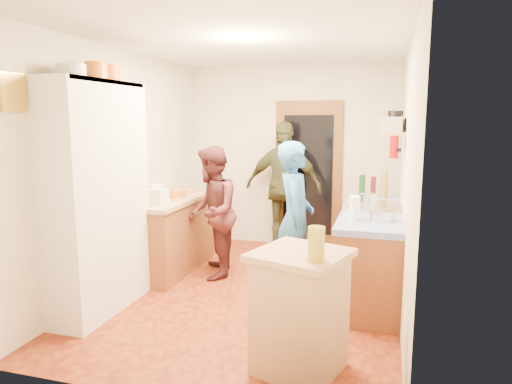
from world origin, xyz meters
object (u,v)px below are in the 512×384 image
at_px(person_left, 214,212).
at_px(person_hob, 298,220).
at_px(person_back, 284,187).
at_px(right_counter_base, 371,251).
at_px(island_base, 300,315).
at_px(hutch_body, 98,198).

bearing_deg(person_left, person_hob, 54.22).
height_order(person_hob, person_back, person_back).
bearing_deg(right_counter_base, person_hob, -149.12).
relative_size(island_base, person_back, 0.47).
xyz_separation_m(hutch_body, person_back, (1.27, 2.46, -0.19)).
bearing_deg(person_hob, hutch_body, 104.96).
distance_m(right_counter_base, person_back, 1.76).
distance_m(island_base, person_back, 3.17).
height_order(hutch_body, right_counter_base, hutch_body).
xyz_separation_m(right_counter_base, person_left, (-1.80, -0.08, 0.35)).
xyz_separation_m(island_base, person_back, (-0.79, 3.03, 0.48)).
relative_size(hutch_body, person_hob, 1.35).
relative_size(island_base, person_hob, 0.53).
xyz_separation_m(hutch_body, person_hob, (1.77, 0.86, -0.29)).
bearing_deg(island_base, hutch_body, 164.33).
bearing_deg(hutch_body, person_left, 59.88).
height_order(island_base, person_hob, person_hob).
height_order(right_counter_base, person_left, person_left).
bearing_deg(hutch_body, island_base, -15.67).
xyz_separation_m(hutch_body, person_left, (0.70, 1.22, -0.33)).
bearing_deg(person_hob, person_left, 60.56).
distance_m(hutch_body, person_back, 2.77).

